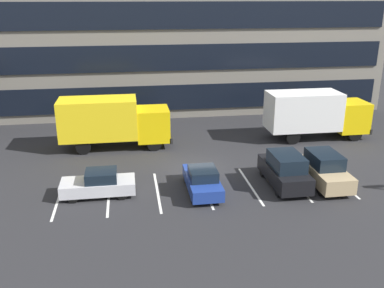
{
  "coord_description": "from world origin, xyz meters",
  "views": [
    {
      "loc": [
        -4.23,
        -25.96,
        10.89
      ],
      "look_at": [
        -0.13,
        0.87,
        1.4
      ],
      "focal_mm": 40.09,
      "sensor_mm": 36.0,
      "label": 1
    }
  ],
  "objects_px": {
    "box_truck_yellow": "(315,113)",
    "suv_tan": "(324,170)",
    "suv_black": "(285,170)",
    "box_truck_yellow_all": "(113,120)",
    "sedan_silver": "(99,184)",
    "sedan_navy": "(202,180)"
  },
  "relations": [
    {
      "from": "box_truck_yellow",
      "to": "suv_black",
      "type": "bearing_deg",
      "value": -123.5
    },
    {
      "from": "sedan_navy",
      "to": "box_truck_yellow_all",
      "type": "bearing_deg",
      "value": 121.54
    },
    {
      "from": "suv_black",
      "to": "suv_tan",
      "type": "bearing_deg",
      "value": -4.8
    },
    {
      "from": "box_truck_yellow_all",
      "to": "suv_black",
      "type": "xyz_separation_m",
      "value": [
        10.24,
        -8.41,
        -1.13
      ]
    },
    {
      "from": "sedan_silver",
      "to": "suv_tan",
      "type": "height_order",
      "value": "suv_tan"
    },
    {
      "from": "box_truck_yellow",
      "to": "sedan_navy",
      "type": "xyz_separation_m",
      "value": [
        -10.49,
        -8.38,
        -1.41
      ]
    },
    {
      "from": "suv_tan",
      "to": "box_truck_yellow_all",
      "type": "bearing_deg",
      "value": 145.78
    },
    {
      "from": "box_truck_yellow_all",
      "to": "suv_black",
      "type": "relative_size",
      "value": 1.78
    },
    {
      "from": "suv_tan",
      "to": "sedan_navy",
      "type": "distance_m",
      "value": 7.43
    },
    {
      "from": "suv_black",
      "to": "suv_tan",
      "type": "xyz_separation_m",
      "value": [
        2.42,
        -0.2,
        -0.04
      ]
    },
    {
      "from": "suv_black",
      "to": "sedan_silver",
      "type": "bearing_deg",
      "value": 178.37
    },
    {
      "from": "box_truck_yellow_all",
      "to": "sedan_navy",
      "type": "bearing_deg",
      "value": -58.46
    },
    {
      "from": "box_truck_yellow",
      "to": "suv_black",
      "type": "xyz_separation_m",
      "value": [
        -5.47,
        -8.27,
        -1.12
      ]
    },
    {
      "from": "box_truck_yellow_all",
      "to": "suv_black",
      "type": "height_order",
      "value": "box_truck_yellow_all"
    },
    {
      "from": "box_truck_yellow_all",
      "to": "suv_tan",
      "type": "distance_m",
      "value": 15.36
    },
    {
      "from": "suv_black",
      "to": "box_truck_yellow_all",
      "type": "bearing_deg",
      "value": 140.63
    },
    {
      "from": "box_truck_yellow",
      "to": "suv_tan",
      "type": "bearing_deg",
      "value": -109.83
    },
    {
      "from": "box_truck_yellow",
      "to": "box_truck_yellow_all",
      "type": "height_order",
      "value": "box_truck_yellow_all"
    },
    {
      "from": "box_truck_yellow",
      "to": "suv_tan",
      "type": "relative_size",
      "value": 1.86
    },
    {
      "from": "sedan_navy",
      "to": "box_truck_yellow",
      "type": "bearing_deg",
      "value": 38.64
    },
    {
      "from": "box_truck_yellow",
      "to": "sedan_silver",
      "type": "bearing_deg",
      "value": -154.11
    },
    {
      "from": "sedan_silver",
      "to": "suv_tan",
      "type": "xyz_separation_m",
      "value": [
        13.34,
        -0.51,
        0.25
      ]
    }
  ]
}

